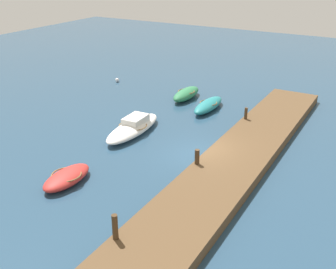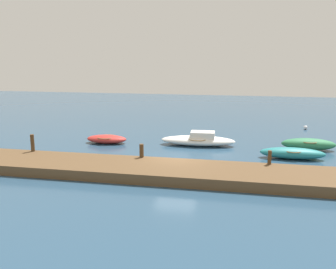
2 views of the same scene
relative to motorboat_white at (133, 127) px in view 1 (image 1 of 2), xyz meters
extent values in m
plane|color=navy|center=(-0.79, -5.23, -0.41)|extent=(84.00, 84.00, 0.00)
cube|color=brown|center=(-0.79, -7.44, -0.13)|extent=(26.07, 3.47, 0.57)
ellipsoid|color=white|center=(-0.04, 0.00, -0.06)|extent=(5.56, 2.00, 0.70)
torus|color=olive|center=(-0.04, 0.00, 0.13)|extent=(1.91, 1.91, 0.07)
cube|color=silver|center=(0.31, 0.01, 0.39)|extent=(1.80, 1.20, 0.48)
ellipsoid|color=teal|center=(6.36, -2.43, -0.05)|extent=(4.08, 1.24, 0.73)
torus|color=olive|center=(6.36, -2.43, 0.15)|extent=(1.30, 1.30, 0.07)
ellipsoid|color=#2D7A4C|center=(7.77, 0.18, 0.00)|extent=(3.71, 1.32, 0.83)
torus|color=olive|center=(7.77, 0.18, 0.23)|extent=(1.36, 1.36, 0.07)
ellipsoid|color=#B72D28|center=(-6.96, -0.66, -0.10)|extent=(3.12, 1.58, 0.63)
torus|color=olive|center=(-6.96, -0.66, 0.07)|extent=(1.60, 1.60, 0.07)
cylinder|color=#47331E|center=(-9.88, -5.95, 0.70)|extent=(0.23, 0.23, 1.09)
cylinder|color=#47331E|center=(-2.73, -5.95, 0.56)|extent=(0.25, 0.25, 0.81)
cylinder|color=#47331E|center=(4.65, -5.95, 0.55)|extent=(0.21, 0.21, 0.79)
sphere|color=silver|center=(8.84, 7.85, -0.23)|extent=(0.36, 0.36, 0.36)
camera|label=1|loc=(-19.99, -14.15, 10.33)|focal=43.51mm
camera|label=2|loc=(2.90, -26.01, 6.01)|focal=38.55mm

